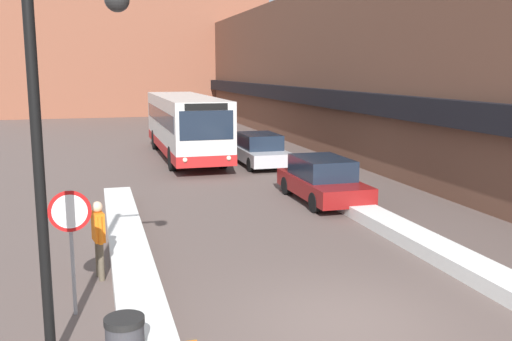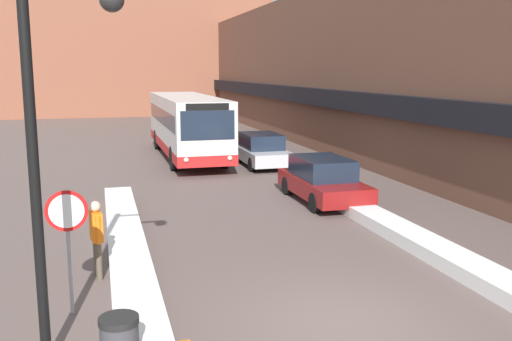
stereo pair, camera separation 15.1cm
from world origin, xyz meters
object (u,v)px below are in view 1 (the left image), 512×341
Objects in this scene: parked_car_middle at (260,150)px; stop_sign at (71,226)px; pedestrian at (98,233)px; city_bus at (185,124)px; parked_car_front at (322,180)px; street_lamp at (59,130)px.

stop_sign is (-7.96, -15.09, 0.95)m from parked_car_middle.
parked_car_middle is at bearing 140.09° from pedestrian.
city_bus is at bearing 75.01° from stop_sign.
pedestrian is (-7.49, -5.57, 0.28)m from parked_car_front.
street_lamp is (-7.96, -16.92, 2.86)m from parked_car_middle.
street_lamp is at bearing -130.83° from parked_car_front.
street_lamp is (-7.96, -9.21, 2.86)m from parked_car_front.
pedestrian is at bearing 82.61° from street_lamp.
city_bus is at bearing 105.15° from parked_car_front.
pedestrian is at bearing -119.43° from parked_car_middle.
stop_sign is (-7.96, -7.38, 0.95)m from parked_car_front.
parked_car_front is at bearing 116.16° from pedestrian.
parked_car_middle is (3.01, -3.41, -0.98)m from city_bus.
parked_car_front is 7.70m from parked_car_middle.
street_lamp is 4.50m from pedestrian.
stop_sign is 0.41× the size of street_lamp.
pedestrian reaches higher than parked_car_front.
stop_sign is 1.99m from pedestrian.
parked_car_front is at bearing -90.00° from parked_car_middle.
stop_sign reaches higher than pedestrian.
city_bus reaches higher than parked_car_middle.
street_lamp is at bearing -103.69° from city_bus.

